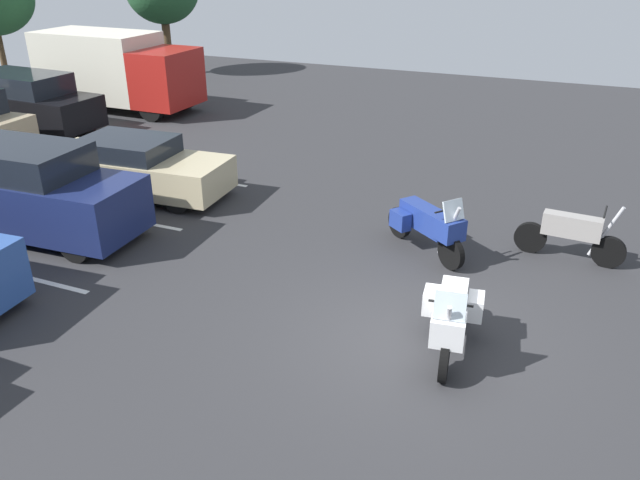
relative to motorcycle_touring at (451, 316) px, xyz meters
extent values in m
cube|color=#2D2D30|center=(0.16, 0.62, -0.70)|extent=(44.00, 44.00, 0.10)
cylinder|color=black|center=(-0.68, -0.09, -0.33)|extent=(0.64, 0.20, 0.63)
cylinder|color=black|center=(0.85, 0.11, -0.33)|extent=(0.64, 0.20, 0.63)
cube|color=white|center=(0.09, 0.01, 0.08)|extent=(1.20, 0.54, 0.47)
cylinder|color=#B2B2B7|center=(-0.56, -0.07, 0.07)|extent=(0.51, 0.13, 1.10)
cylinder|color=black|center=(-0.48, -0.06, 0.50)|extent=(0.11, 0.62, 0.04)
cube|color=white|center=(-0.58, -0.07, 0.13)|extent=(0.50, 0.53, 0.43)
cube|color=#B2C1CC|center=(-0.63, -0.08, 0.54)|extent=(0.22, 0.46, 0.39)
cube|color=white|center=(0.47, -0.28, -0.03)|extent=(0.47, 0.29, 0.36)
cube|color=white|center=(0.39, 0.39, -0.03)|extent=(0.47, 0.29, 0.36)
cylinder|color=black|center=(3.97, -2.21, -0.33)|extent=(0.16, 0.64, 0.63)
cylinder|color=black|center=(4.08, -0.75, -0.33)|extent=(0.16, 0.64, 0.63)
cube|color=gray|center=(4.03, -1.48, 0.07)|extent=(0.36, 1.11, 0.44)
cylinder|color=#B2B2B7|center=(3.98, -2.09, 0.07)|extent=(0.10, 0.50, 1.10)
cylinder|color=black|center=(3.99, -2.01, 0.47)|extent=(0.62, 0.08, 0.04)
cylinder|color=black|center=(2.73, 0.56, -0.32)|extent=(0.50, 0.59, 0.66)
cylinder|color=black|center=(3.74, 1.88, -0.32)|extent=(0.50, 0.59, 0.66)
cube|color=navy|center=(3.24, 1.22, 0.09)|extent=(1.07, 1.22, 0.46)
cylinder|color=#B2B2B7|center=(2.80, 0.66, 0.10)|extent=(0.37, 0.45, 1.13)
cylinder|color=black|center=(2.85, 0.72, 0.50)|extent=(0.51, 0.41, 0.04)
cube|color=navy|center=(2.79, 0.64, 0.14)|extent=(0.64, 0.63, 0.42)
cube|color=#B2C1CC|center=(2.76, 0.60, 0.54)|extent=(0.45, 0.40, 0.39)
cube|color=navy|center=(3.73, 1.31, -0.02)|extent=(0.46, 0.49, 0.36)
cube|color=navy|center=(3.20, 1.72, -0.02)|extent=(0.46, 0.49, 0.36)
cube|color=silver|center=(2.20, 8.84, -0.65)|extent=(0.12, 4.98, 0.01)
cube|color=silver|center=(5.14, 8.84, -0.65)|extent=(0.12, 4.98, 0.01)
cube|color=navy|center=(0.87, 8.95, 0.13)|extent=(2.01, 4.58, 1.13)
cube|color=black|center=(0.86, 9.34, 1.00)|extent=(1.79, 2.96, 0.61)
cylinder|color=black|center=(1.71, 7.46, -0.32)|extent=(0.25, 0.68, 0.67)
cylinder|color=black|center=(0.17, 7.38, -0.32)|extent=(0.25, 0.68, 0.67)
cylinder|color=black|center=(1.57, 10.51, -0.32)|extent=(0.25, 0.68, 0.67)
cube|color=#C1B289|center=(3.66, 8.62, -0.06)|extent=(2.06, 4.80, 0.78)
cube|color=black|center=(3.65, 8.78, 0.54)|extent=(1.76, 2.27, 0.43)
cylinder|color=black|center=(4.51, 7.08, -0.34)|extent=(0.26, 0.62, 0.61)
cylinder|color=black|center=(3.01, 6.98, -0.34)|extent=(0.26, 0.62, 0.61)
cylinder|color=black|center=(4.30, 10.26, -0.34)|extent=(0.26, 0.62, 0.61)
cylinder|color=black|center=(2.80, 10.17, -0.34)|extent=(0.26, 0.62, 0.61)
cylinder|color=black|center=(4.97, 13.85, -0.32)|extent=(0.25, 0.67, 0.66)
cube|color=black|center=(7.09, 15.49, 0.07)|extent=(2.10, 4.86, 1.00)
cube|color=black|center=(7.10, 15.77, 0.88)|extent=(1.88, 3.20, 0.63)
cylinder|color=black|center=(7.84, 13.84, -0.32)|extent=(0.25, 0.67, 0.66)
cylinder|color=black|center=(6.20, 13.90, -0.32)|extent=(0.25, 0.67, 0.66)
cylinder|color=black|center=(7.98, 17.09, -0.32)|extent=(0.25, 0.67, 0.66)
cube|color=#A51E19|center=(10.53, 12.46, 0.67)|extent=(2.34, 1.71, 1.93)
cube|color=beige|center=(10.56, 15.47, 0.90)|extent=(2.37, 4.36, 2.38)
cylinder|color=black|center=(11.51, 12.51, -0.20)|extent=(0.31, 0.90, 0.90)
cylinder|color=black|center=(9.55, 12.53, -0.20)|extent=(0.31, 0.90, 0.90)
cylinder|color=black|center=(11.55, 16.42, -0.20)|extent=(0.31, 0.90, 0.90)
cylinder|color=black|center=(9.59, 16.44, -0.20)|extent=(0.31, 0.90, 0.90)
cylinder|color=#4C3823|center=(16.93, 16.98, 0.48)|extent=(0.37, 0.37, 2.26)
cylinder|color=#4C3823|center=(11.48, 21.33, 0.45)|extent=(0.25, 0.25, 2.19)
camera|label=1|loc=(-8.12, -1.32, 5.07)|focal=35.33mm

